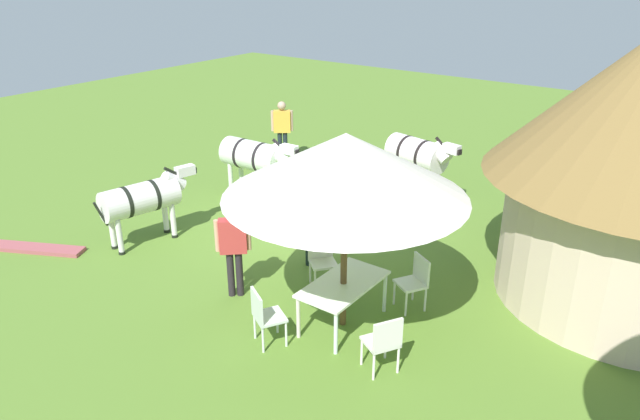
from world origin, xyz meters
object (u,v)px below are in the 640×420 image
object	(u,v)px
zebra_nearest_camera	(255,157)
zebra_by_umbrella	(143,199)
guest_behind_table	(311,213)
striped_lounge_chair	(323,221)
guest_beside_umbrella	(233,243)
standing_watcher	(282,126)
patio_chair_near_lawn	(322,257)
zebra_toward_hut	(418,154)
shade_umbrella	(346,166)
patio_dining_table	(343,288)
patio_chair_west_end	(264,314)
patio_chair_near_hut	(415,279)
patio_chair_east_end	(384,341)

from	to	relation	value
zebra_nearest_camera	zebra_by_umbrella	distance (m)	3.09
guest_behind_table	striped_lounge_chair	size ratio (longest dim) A/B	1.90
guest_beside_umbrella	standing_watcher	size ratio (longest dim) A/B	0.97
guest_behind_table	standing_watcher	xyz separation A→B (m)	(-4.34, -4.28, -0.01)
patio_chair_near_lawn	zebra_toward_hut	distance (m)	4.75
shade_umbrella	zebra_by_umbrella	distance (m)	5.12
guest_beside_umbrella	zebra_by_umbrella	distance (m)	2.91
patio_dining_table	patio_chair_west_end	xyz separation A→B (m)	(1.12, -0.64, -0.14)
patio_chair_west_end	zebra_nearest_camera	world-z (taller)	zebra_nearest_camera
striped_lounge_chair	zebra_nearest_camera	distance (m)	2.58
shade_umbrella	zebra_toward_hut	bearing A→B (deg)	-163.57
patio_chair_west_end	zebra_nearest_camera	bearing A→B (deg)	162.84
striped_lounge_chair	zebra_by_umbrella	xyz separation A→B (m)	(2.50, -2.59, 0.69)
patio_chair_near_lawn	guest_behind_table	size ratio (longest dim) A/B	0.52
shade_umbrella	patio_dining_table	size ratio (longest dim) A/B	2.36
striped_lounge_chair	zebra_nearest_camera	world-z (taller)	zebra_nearest_camera
patio_chair_near_hut	striped_lounge_chair	size ratio (longest dim) A/B	0.99
patio_dining_table	patio_chair_near_hut	world-z (taller)	patio_chair_near_hut
patio_chair_east_end	patio_chair_near_hut	distance (m)	1.82
patio_chair_west_end	guest_behind_table	size ratio (longest dim) A/B	0.52
striped_lounge_chair	zebra_toward_hut	bearing A→B (deg)	65.18
patio_chair_near_lawn	guest_behind_table	world-z (taller)	guest_behind_table
guest_beside_umbrella	striped_lounge_chair	distance (m)	3.03
patio_chair_west_end	patio_chair_east_end	distance (m)	1.81
patio_chair_near_hut	guest_behind_table	distance (m)	2.35
patio_chair_east_end	patio_chair_near_hut	bearing A→B (deg)	44.78
patio_chair_west_end	zebra_toward_hut	size ratio (longest dim) A/B	0.44
patio_chair_west_end	patio_chair_near_lawn	distance (m)	1.96
patio_chair_west_end	guest_beside_umbrella	distance (m)	1.59
shade_umbrella	patio_chair_near_lawn	distance (m)	2.47
guest_behind_table	patio_chair_near_hut	bearing A→B (deg)	-99.97
patio_chair_west_end	standing_watcher	xyz separation A→B (m)	(-6.78, -5.26, 0.50)
patio_chair_east_end	patio_chair_near_hut	size ratio (longest dim) A/B	1.00
zebra_toward_hut	guest_beside_umbrella	bearing A→B (deg)	9.52
guest_behind_table	striped_lounge_chair	world-z (taller)	guest_behind_table
shade_umbrella	patio_chair_near_lawn	bearing A→B (deg)	-129.10
striped_lounge_chair	patio_chair_near_hut	bearing A→B (deg)	-39.42
zebra_nearest_camera	zebra_toward_hut	world-z (taller)	zebra_toward_hut
patio_chair_near_hut	zebra_nearest_camera	bearing A→B (deg)	9.81
patio_chair_east_end	standing_watcher	bearing A→B (deg)	78.49
patio_chair_near_hut	standing_watcher	bearing A→B (deg)	-3.81
patio_chair_near_hut	zebra_by_umbrella	distance (m)	5.61
shade_umbrella	zebra_nearest_camera	world-z (taller)	shade_umbrella
guest_behind_table	zebra_nearest_camera	xyz separation A→B (m)	(-1.84, -3.02, -0.01)
zebra_by_umbrella	zebra_toward_hut	distance (m)	6.30
patio_chair_west_end	patio_chair_east_end	bearing A→B (deg)	44.62
zebra_toward_hut	patio_chair_near_hut	bearing A→B (deg)	40.32
patio_chair_east_end	patio_chair_near_lawn	distance (m)	2.57
guest_beside_umbrella	zebra_nearest_camera	xyz separation A→B (m)	(-3.52, -2.68, 0.04)
guest_beside_umbrella	guest_behind_table	world-z (taller)	guest_behind_table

